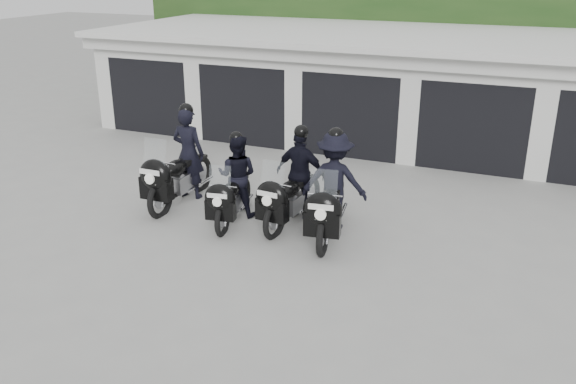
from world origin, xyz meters
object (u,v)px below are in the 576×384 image
at_px(police_bike_a, 180,164).
at_px(police_bike_c, 296,181).
at_px(police_bike_d, 333,188).
at_px(police_bike_b, 235,182).

distance_m(police_bike_a, police_bike_c, 2.65).
relative_size(police_bike_a, police_bike_d, 1.04).
bearing_deg(police_bike_c, police_bike_a, -173.54).
distance_m(police_bike_b, police_bike_c, 1.24).
xyz_separation_m(police_bike_c, police_bike_d, (0.84, -0.25, 0.05)).
bearing_deg(police_bike_d, police_bike_a, 167.32).
bearing_deg(police_bike_a, police_bike_c, 0.67).
bearing_deg(police_bike_b, police_bike_d, -6.34).
height_order(police_bike_a, police_bike_d, police_bike_a).
relative_size(police_bike_b, police_bike_c, 0.91).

